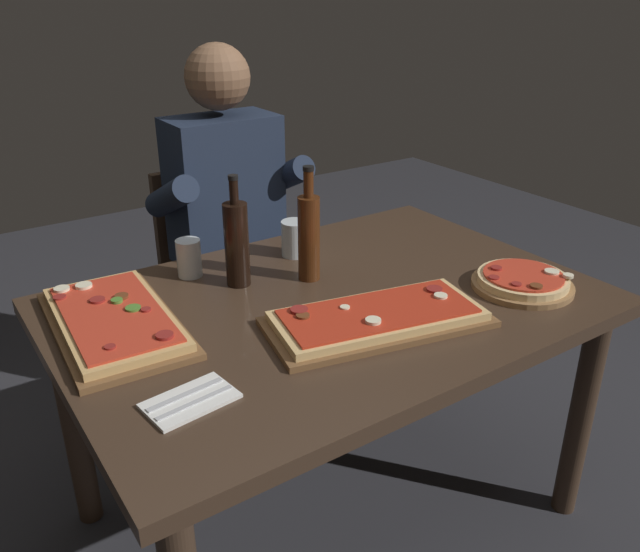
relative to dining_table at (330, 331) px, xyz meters
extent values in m
plane|color=#2D2D33|center=(0.00, 0.00, -0.64)|extent=(6.40, 6.40, 0.00)
cube|color=#3D2B1E|center=(0.00, 0.00, 0.08)|extent=(1.40, 0.96, 0.04)
cylinder|color=#3D2B1E|center=(0.62, -0.40, -0.29)|extent=(0.07, 0.07, 0.70)
cylinder|color=#3D2B1E|center=(-0.62, 0.40, -0.29)|extent=(0.07, 0.07, 0.70)
cylinder|color=#3D2B1E|center=(0.62, 0.40, -0.29)|extent=(0.07, 0.07, 0.70)
cube|color=brown|center=(0.01, -0.18, 0.10)|extent=(0.59, 0.36, 0.02)
cube|color=#DBB270|center=(0.01, -0.18, 0.12)|extent=(0.54, 0.32, 0.02)
cube|color=#B72D19|center=(0.01, -0.18, 0.13)|extent=(0.50, 0.28, 0.01)
cylinder|color=beige|center=(0.19, -0.21, 0.14)|extent=(0.03, 0.03, 0.01)
cylinder|color=maroon|center=(0.20, -0.18, 0.14)|extent=(0.04, 0.04, 0.01)
cylinder|color=beige|center=(-0.05, -0.13, 0.14)|extent=(0.02, 0.02, 0.00)
cylinder|color=brown|center=(-0.16, -0.11, 0.14)|extent=(0.03, 0.03, 0.01)
cylinder|color=beige|center=(-0.03, -0.22, 0.14)|extent=(0.04, 0.04, 0.01)
cylinder|color=maroon|center=(-0.15, -0.08, 0.14)|extent=(0.04, 0.04, 0.01)
cube|color=brown|center=(-0.52, 0.17, 0.10)|extent=(0.31, 0.52, 0.02)
cube|color=tan|center=(-0.52, 0.17, 0.12)|extent=(0.27, 0.48, 0.02)
cube|color=red|center=(-0.52, 0.17, 0.13)|extent=(0.24, 0.44, 0.01)
cylinder|color=beige|center=(-0.59, 0.37, 0.14)|extent=(0.04, 0.04, 0.01)
cylinder|color=maroon|center=(-0.61, 0.33, 0.14)|extent=(0.03, 0.03, 0.00)
cylinder|color=maroon|center=(-0.53, 0.25, 0.14)|extent=(0.04, 0.04, 0.01)
cylinder|color=brown|center=(-0.48, 0.24, 0.14)|extent=(0.03, 0.03, 0.01)
cylinder|color=maroon|center=(-0.45, 0.14, 0.14)|extent=(0.02, 0.02, 0.01)
cylinder|color=maroon|center=(-0.58, 0.01, 0.14)|extent=(0.02, 0.02, 0.00)
cylinder|color=beige|center=(-0.54, 0.35, 0.14)|extent=(0.04, 0.04, 0.01)
cylinder|color=#4C7F2D|center=(-0.48, 0.16, 0.14)|extent=(0.04, 0.04, 0.01)
cylinder|color=#4C7F2D|center=(-0.50, 0.22, 0.14)|extent=(0.03, 0.03, 0.01)
cylinder|color=maroon|center=(-0.46, -0.01, 0.14)|extent=(0.04, 0.04, 0.01)
cylinder|color=olive|center=(0.48, -0.24, 0.10)|extent=(0.28, 0.28, 0.02)
cylinder|color=#E5C184|center=(0.48, -0.24, 0.12)|extent=(0.25, 0.25, 0.02)
cylinder|color=red|center=(0.48, -0.24, 0.13)|extent=(0.22, 0.22, 0.01)
cylinder|color=maroon|center=(0.39, -0.21, 0.14)|extent=(0.03, 0.03, 0.00)
cylinder|color=maroon|center=(0.41, -0.27, 0.14)|extent=(0.03, 0.03, 0.00)
cylinder|color=brown|center=(0.44, -0.31, 0.14)|extent=(0.03, 0.03, 0.01)
cylinder|color=beige|center=(0.56, -0.32, 0.14)|extent=(0.03, 0.03, 0.01)
cylinder|color=beige|center=(0.55, -0.28, 0.14)|extent=(0.04, 0.04, 0.01)
cylinder|color=maroon|center=(0.44, -0.17, 0.14)|extent=(0.03, 0.03, 0.01)
cylinder|color=#47230F|center=(0.03, 0.15, 0.22)|extent=(0.06, 0.06, 0.24)
cylinder|color=#47230F|center=(0.03, 0.15, 0.37)|extent=(0.03, 0.03, 0.07)
cylinder|color=black|center=(0.03, 0.15, 0.41)|extent=(0.03, 0.03, 0.01)
cylinder|color=black|center=(-0.15, 0.22, 0.21)|extent=(0.07, 0.07, 0.23)
cylinder|color=black|center=(-0.15, 0.22, 0.36)|extent=(0.02, 0.02, 0.07)
cylinder|color=black|center=(-0.15, 0.22, 0.40)|extent=(0.03, 0.03, 0.01)
cylinder|color=silver|center=(-0.24, 0.35, 0.15)|extent=(0.07, 0.07, 0.11)
cylinder|color=silver|center=(0.09, 0.31, 0.15)|extent=(0.08, 0.08, 0.11)
cylinder|color=#5B3814|center=(0.09, 0.31, 0.12)|extent=(0.07, 0.07, 0.06)
cube|color=white|center=(-0.50, -0.22, 0.10)|extent=(0.19, 0.13, 0.01)
cube|color=silver|center=(-0.49, -0.24, 0.10)|extent=(0.17, 0.03, 0.00)
cube|color=silver|center=(-0.50, -0.20, 0.10)|extent=(0.17, 0.03, 0.00)
cube|color=#3D2B1E|center=(0.08, 0.78, -0.21)|extent=(0.44, 0.44, 0.04)
cube|color=#3D2B1E|center=(0.08, 0.98, 0.02)|extent=(0.40, 0.04, 0.42)
cylinder|color=#3D2B1E|center=(-0.11, 0.59, -0.44)|extent=(0.04, 0.04, 0.41)
cylinder|color=#3D2B1E|center=(0.27, 0.59, -0.44)|extent=(0.04, 0.04, 0.41)
cylinder|color=#3D2B1E|center=(-0.11, 0.97, -0.44)|extent=(0.04, 0.04, 0.41)
cylinder|color=#3D2B1E|center=(0.27, 0.97, -0.44)|extent=(0.04, 0.04, 0.41)
cylinder|color=#23232D|center=(-0.02, 0.60, -0.42)|extent=(0.11, 0.11, 0.45)
cylinder|color=#23232D|center=(0.18, 0.60, -0.42)|extent=(0.11, 0.11, 0.45)
cube|color=#23232D|center=(0.08, 0.68, -0.13)|extent=(0.34, 0.40, 0.12)
cube|color=#1E283D|center=(0.08, 0.78, 0.19)|extent=(0.38, 0.22, 0.52)
sphere|color=brown|center=(0.08, 0.78, 0.58)|extent=(0.22, 0.22, 0.22)
cylinder|color=#1E283D|center=(-0.14, 0.73, 0.21)|extent=(0.09, 0.31, 0.21)
cylinder|color=#1E283D|center=(0.30, 0.73, 0.21)|extent=(0.09, 0.31, 0.21)
camera|label=1|loc=(-0.89, -1.25, 0.87)|focal=36.32mm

